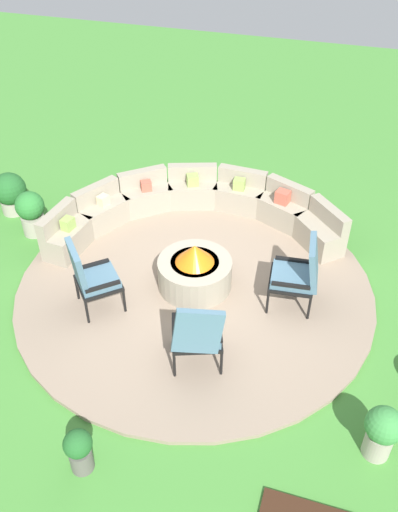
{
  "coord_description": "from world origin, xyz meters",
  "views": [
    {
      "loc": [
        1.81,
        -5.58,
        5.32
      ],
      "look_at": [
        0.0,
        0.2,
        0.45
      ],
      "focal_mm": 37.91,
      "sensor_mm": 36.0,
      "label": 1
    }
  ],
  "objects_px": {
    "lounge_chair_front_right": "(197,333)",
    "lounge_chair_front_left": "(90,276)",
    "fire_pit": "(195,270)",
    "potted_plant_0": "(10,192)",
    "curved_stone_bench": "(193,208)",
    "lounge_chair_back_left": "(300,272)",
    "potted_plant_3": "(31,211)",
    "potted_plant_4": "(382,431)",
    "potted_plant_1": "(79,450)"
  },
  "relations": [
    {
      "from": "lounge_chair_front_right",
      "to": "potted_plant_3",
      "type": "height_order",
      "value": "lounge_chair_front_right"
    },
    {
      "from": "potted_plant_3",
      "to": "lounge_chair_front_left",
      "type": "bearing_deg",
      "value": -37.74
    },
    {
      "from": "lounge_chair_front_left",
      "to": "potted_plant_0",
      "type": "xyz_separation_m",
      "value": [
        -2.43,
        1.8,
        -0.23
      ]
    },
    {
      "from": "curved_stone_bench",
      "to": "lounge_chair_front_right",
      "type": "relative_size",
      "value": 4.11
    },
    {
      "from": "fire_pit",
      "to": "lounge_chair_front_left",
      "type": "distance_m",
      "value": 1.48
    },
    {
      "from": "lounge_chair_front_right",
      "to": "potted_plant_3",
      "type": "distance_m",
      "value": 3.91
    },
    {
      "from": "fire_pit",
      "to": "potted_plant_1",
      "type": "bearing_deg",
      "value": -95.17
    },
    {
      "from": "curved_stone_bench",
      "to": "lounge_chair_front_left",
      "type": "distance_m",
      "value": 2.46
    },
    {
      "from": "fire_pit",
      "to": "potted_plant_0",
      "type": "relative_size",
      "value": 1.43
    },
    {
      "from": "potted_plant_0",
      "to": "potted_plant_3",
      "type": "relative_size",
      "value": 0.97
    },
    {
      "from": "potted_plant_0",
      "to": "potted_plant_3",
      "type": "xyz_separation_m",
      "value": [
        0.68,
        -0.44,
        0.02
      ]
    },
    {
      "from": "potted_plant_3",
      "to": "potted_plant_4",
      "type": "relative_size",
      "value": 1.09
    },
    {
      "from": "lounge_chair_front_right",
      "to": "lounge_chair_back_left",
      "type": "height_order",
      "value": "lounge_chair_front_right"
    },
    {
      "from": "lounge_chair_front_left",
      "to": "lounge_chair_front_right",
      "type": "height_order",
      "value": "lounge_chair_front_left"
    },
    {
      "from": "lounge_chair_front_left",
      "to": "potted_plant_4",
      "type": "relative_size",
      "value": 1.59
    },
    {
      "from": "fire_pit",
      "to": "potted_plant_4",
      "type": "xyz_separation_m",
      "value": [
        2.66,
        -1.94,
        0.06
      ]
    },
    {
      "from": "lounge_chair_back_left",
      "to": "fire_pit",
      "type": "bearing_deg",
      "value": 87.04
    },
    {
      "from": "potted_plant_0",
      "to": "potted_plant_1",
      "type": "bearing_deg",
      "value": -50.05
    },
    {
      "from": "fire_pit",
      "to": "curved_stone_bench",
      "type": "relative_size",
      "value": 0.24
    },
    {
      "from": "lounge_chair_front_right",
      "to": "potted_plant_0",
      "type": "relative_size",
      "value": 1.45
    },
    {
      "from": "curved_stone_bench",
      "to": "potted_plant_1",
      "type": "relative_size",
      "value": 7.61
    },
    {
      "from": "lounge_chair_front_left",
      "to": "potted_plant_0",
      "type": "height_order",
      "value": "lounge_chair_front_left"
    },
    {
      "from": "curved_stone_bench",
      "to": "potted_plant_3",
      "type": "relative_size",
      "value": 5.78
    },
    {
      "from": "curved_stone_bench",
      "to": "potted_plant_4",
      "type": "relative_size",
      "value": 6.31
    },
    {
      "from": "potted_plant_0",
      "to": "lounge_chair_front_left",
      "type": "bearing_deg",
      "value": -36.53
    },
    {
      "from": "lounge_chair_front_right",
      "to": "lounge_chair_front_left",
      "type": "bearing_deg",
      "value": 141.66
    },
    {
      "from": "curved_stone_bench",
      "to": "lounge_chair_back_left",
      "type": "distance_m",
      "value": 2.45
    },
    {
      "from": "lounge_chair_front_right",
      "to": "potted_plant_0",
      "type": "height_order",
      "value": "lounge_chair_front_right"
    },
    {
      "from": "lounge_chair_back_left",
      "to": "potted_plant_4",
      "type": "distance_m",
      "value": 2.35
    },
    {
      "from": "potted_plant_1",
      "to": "curved_stone_bench",
      "type": "bearing_deg",
      "value": 93.01
    },
    {
      "from": "potted_plant_0",
      "to": "potted_plant_4",
      "type": "xyz_separation_m",
      "value": [
        6.28,
        -2.9,
        -0.0
      ]
    },
    {
      "from": "lounge_chair_front_left",
      "to": "fire_pit",
      "type": "bearing_deg",
      "value": 83.04
    },
    {
      "from": "lounge_chair_back_left",
      "to": "potted_plant_3",
      "type": "relative_size",
      "value": 1.4
    },
    {
      "from": "curved_stone_bench",
      "to": "lounge_chair_front_left",
      "type": "height_order",
      "value": "lounge_chair_front_left"
    },
    {
      "from": "potted_plant_0",
      "to": "curved_stone_bench",
      "type": "bearing_deg",
      "value": 9.96
    },
    {
      "from": "curved_stone_bench",
      "to": "lounge_chair_back_left",
      "type": "height_order",
      "value": "lounge_chair_back_left"
    },
    {
      "from": "potted_plant_0",
      "to": "potted_plant_1",
      "type": "height_order",
      "value": "potted_plant_0"
    },
    {
      "from": "curved_stone_bench",
      "to": "potted_plant_0",
      "type": "distance_m",
      "value": 3.15
    },
    {
      "from": "potted_plant_3",
      "to": "potted_plant_4",
      "type": "xyz_separation_m",
      "value": [
        5.61,
        -2.46,
        -0.03
      ]
    },
    {
      "from": "fire_pit",
      "to": "potted_plant_1",
      "type": "distance_m",
      "value": 3.04
    },
    {
      "from": "fire_pit",
      "to": "potted_plant_0",
      "type": "height_order",
      "value": "fire_pit"
    },
    {
      "from": "lounge_chair_front_left",
      "to": "potted_plant_4",
      "type": "xyz_separation_m",
      "value": [
        3.85,
        -1.1,
        -0.23
      ]
    },
    {
      "from": "potted_plant_1",
      "to": "lounge_chair_back_left",
      "type": "bearing_deg",
      "value": 60.89
    },
    {
      "from": "potted_plant_1",
      "to": "potted_plant_4",
      "type": "xyz_separation_m",
      "value": [
        2.94,
        1.09,
        0.08
      ]
    },
    {
      "from": "curved_stone_bench",
      "to": "lounge_chair_back_left",
      "type": "xyz_separation_m",
      "value": [
        1.97,
        -1.44,
        0.27
      ]
    },
    {
      "from": "potted_plant_4",
      "to": "potted_plant_1",
      "type": "bearing_deg",
      "value": -159.55
    },
    {
      "from": "lounge_chair_back_left",
      "to": "potted_plant_3",
      "type": "distance_m",
      "value": 4.42
    },
    {
      "from": "potted_plant_4",
      "to": "lounge_chair_front_left",
      "type": "bearing_deg",
      "value": 164.08
    },
    {
      "from": "fire_pit",
      "to": "potted_plant_3",
      "type": "bearing_deg",
      "value": 169.95
    },
    {
      "from": "fire_pit",
      "to": "potted_plant_0",
      "type": "distance_m",
      "value": 3.75
    }
  ]
}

